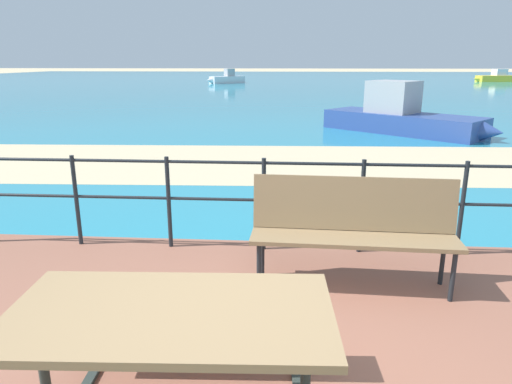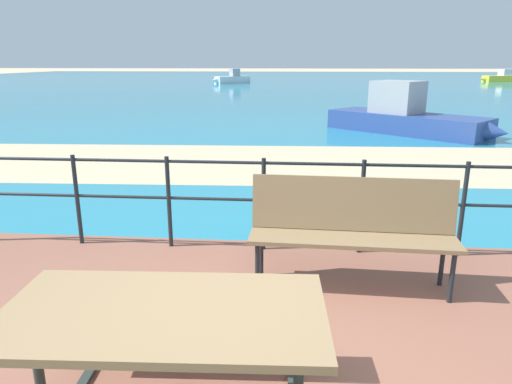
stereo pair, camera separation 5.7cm
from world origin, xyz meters
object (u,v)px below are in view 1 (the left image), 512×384
boat_mid (496,77)px  boat_far (402,116)px  boat_near (226,79)px  picnic_table (172,346)px  park_bench (353,223)px

boat_mid → boat_far: 37.33m
boat_near → boat_mid: bearing=152.2°
boat_mid → boat_far: size_ratio=0.95×
picnic_table → boat_mid: (20.16, 44.84, -0.25)m
boat_near → boat_mid: boat_near is taller
park_bench → boat_far: bearing=77.0°
picnic_table → boat_mid: bearing=63.2°
boat_near → boat_far: (8.70, -28.35, 0.05)m
park_bench → boat_mid: size_ratio=0.43×
picnic_table → boat_near: bearing=94.6°
picnic_table → boat_far: 11.93m
picnic_table → boat_mid: 49.16m
picnic_table → boat_mid: boat_mid is taller
picnic_table → boat_near: (-5.03, 39.69, -0.26)m
park_bench → boat_mid: bearing=68.3°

